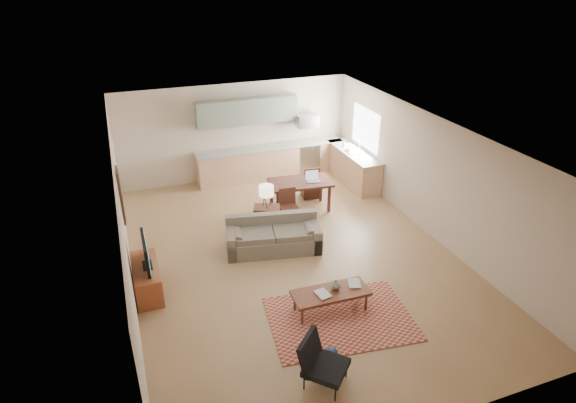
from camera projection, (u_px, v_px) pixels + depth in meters
name	position (u px, v px, depth m)	size (l,w,h in m)	color
room	(293.00, 199.00, 9.59)	(9.00, 9.00, 9.00)	#946F49
kitchen_counter_back	(271.00, 161.00, 13.77)	(4.26, 0.64, 0.92)	tan
kitchen_counter_right	(353.00, 167.00, 13.41)	(0.64, 2.26, 0.92)	tan
kitchen_range	(306.00, 157.00, 14.12)	(0.62, 0.62, 0.90)	#A5A8AD
kitchen_microwave	(307.00, 120.00, 13.64)	(0.62, 0.40, 0.35)	#A5A8AD
upper_cabinets	(247.00, 111.00, 13.05)	(2.80, 0.34, 0.70)	gray
window_right	(365.00, 128.00, 13.01)	(0.02, 1.40, 1.05)	white
wall_art_left	(121.00, 196.00, 9.26)	(0.06, 0.42, 1.10)	brown
triptych	(232.00, 118.00, 13.13)	(1.70, 0.04, 0.50)	beige
rug	(340.00, 319.00, 8.39)	(2.46, 1.70, 0.02)	maroon
sofa	(273.00, 235.00, 10.26)	(2.08, 0.90, 0.72)	#695F51
coffee_table	(330.00, 301.00, 8.51)	(1.38, 0.55, 0.42)	#532517
book_a	(318.00, 296.00, 8.29)	(0.25, 0.32, 0.03)	maroon
book_b	(348.00, 283.00, 8.62)	(0.30, 0.35, 0.02)	navy
vase	(336.00, 284.00, 8.46)	(0.19, 0.19, 0.18)	black
armchair	(326.00, 364.00, 6.95)	(0.67, 0.67, 0.77)	black
tv_credenza	(147.00, 279.00, 8.98)	(0.47, 1.22, 0.56)	brown
tv	(145.00, 253.00, 8.74)	(0.09, 0.94, 0.56)	black
console_table	(267.00, 220.00, 10.91)	(0.58, 0.38, 0.67)	#3E1F18
table_lamp	(266.00, 196.00, 10.64)	(0.33, 0.33, 0.54)	beige
dining_table	(300.00, 195.00, 11.95)	(1.51, 0.86, 0.76)	#3E1F18
dining_chair_near	(289.00, 207.00, 11.26)	(0.41, 0.43, 0.86)	#3E1F18
dining_chair_far	(310.00, 181.00, 12.59)	(0.42, 0.44, 0.88)	#3E1F18
laptop	(313.00, 177.00, 11.74)	(0.32, 0.24, 0.24)	#A5A8AD
soap_bottle	(344.00, 144.00, 13.47)	(0.09, 0.10, 0.19)	beige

